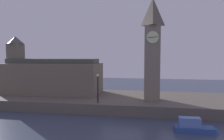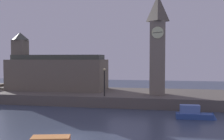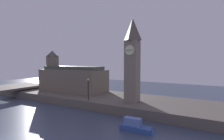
# 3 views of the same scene
# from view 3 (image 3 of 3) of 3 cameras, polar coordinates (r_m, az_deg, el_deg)

# --- Properties ---
(far_embankment) EXTENTS (70.00, 12.00, 1.50)m
(far_embankment) POSITION_cam_3_polar(r_m,az_deg,el_deg) (37.05, -2.79, -9.36)
(far_embankment) COLOR #5B544C
(far_embankment) RESTS_ON ground
(clock_tower) EXTENTS (2.41, 2.45, 14.56)m
(clock_tower) POSITION_cam_3_polar(r_m,az_deg,el_deg) (31.18, 6.54, 3.70)
(clock_tower) COLOR slate
(clock_tower) RESTS_ON far_embankment
(parliament_hall) EXTENTS (16.13, 6.76, 9.76)m
(parliament_hall) POSITION_cam_3_polar(r_m,az_deg,el_deg) (43.56, -12.90, -2.65)
(parliament_hall) COLOR #6B6051
(parliament_hall) RESTS_ON far_embankment
(streetlamp) EXTENTS (0.36, 0.36, 3.95)m
(streetlamp) POSITION_cam_3_polar(r_m,az_deg,el_deg) (32.55, -7.64, -5.36)
(streetlamp) COLOR black
(streetlamp) RESTS_ON far_embankment
(boat_tour_blue) EXTENTS (4.62, 1.47, 1.73)m
(boat_tour_blue) POSITION_cam_3_polar(r_m,az_deg,el_deg) (23.17, 8.45, -17.62)
(boat_tour_blue) COLOR #2D4C93
(boat_tour_blue) RESTS_ON ground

